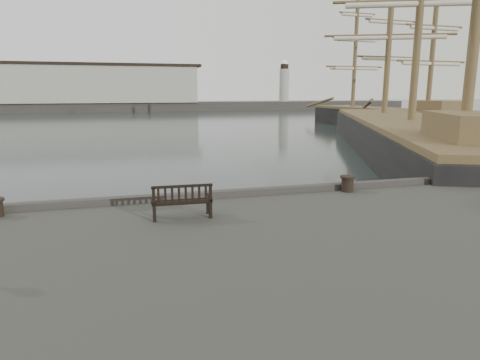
{
  "coord_description": "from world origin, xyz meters",
  "views": [
    {
      "loc": [
        -2.41,
        -11.76,
        4.53
      ],
      "look_at": [
        0.71,
        -0.5,
        2.1
      ],
      "focal_mm": 32.0,
      "sensor_mm": 36.0,
      "label": 1
    }
  ],
  "objects_px": {
    "tall_ship_main": "(409,144)",
    "tall_ship_far": "(384,122)",
    "bollard_right": "(347,184)",
    "bench": "(182,207)"
  },
  "relations": [
    {
      "from": "bollard_right",
      "to": "bench",
      "type": "bearing_deg",
      "value": -164.71
    },
    {
      "from": "tall_ship_main",
      "to": "bollard_right",
      "type": "bearing_deg",
      "value": -108.29
    },
    {
      "from": "tall_ship_far",
      "to": "tall_ship_main",
      "type": "bearing_deg",
      "value": -122.74
    },
    {
      "from": "bollard_right",
      "to": "tall_ship_main",
      "type": "relative_size",
      "value": 0.01
    },
    {
      "from": "bollard_right",
      "to": "tall_ship_far",
      "type": "xyz_separation_m",
      "value": [
        25.1,
        35.46,
        -1.06
      ]
    },
    {
      "from": "bollard_right",
      "to": "tall_ship_far",
      "type": "bearing_deg",
      "value": 54.7
    },
    {
      "from": "tall_ship_main",
      "to": "tall_ship_far",
      "type": "xyz_separation_m",
      "value": [
        11.31,
        20.0,
        0.02
      ]
    },
    {
      "from": "tall_ship_main",
      "to": "tall_ship_far",
      "type": "height_order",
      "value": "tall_ship_main"
    },
    {
      "from": "bench",
      "to": "tall_ship_main",
      "type": "xyz_separation_m",
      "value": [
        18.99,
        16.87,
        -1.11
      ]
    },
    {
      "from": "bench",
      "to": "tall_ship_far",
      "type": "height_order",
      "value": "tall_ship_far"
    }
  ]
}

